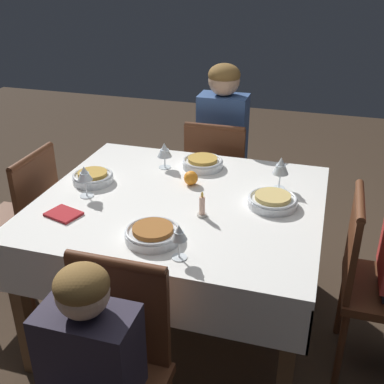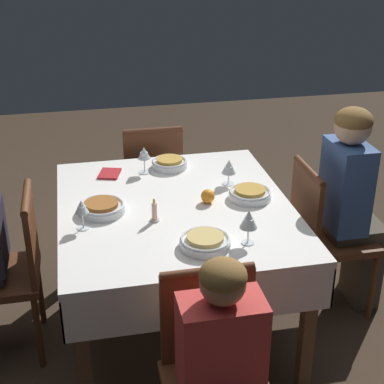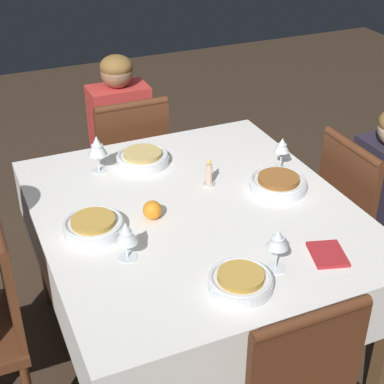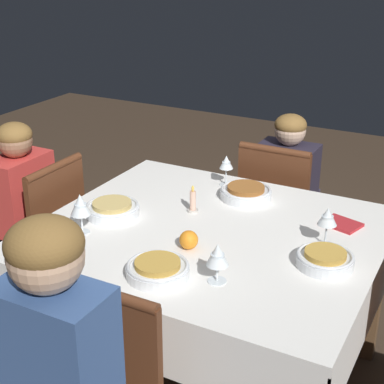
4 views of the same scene
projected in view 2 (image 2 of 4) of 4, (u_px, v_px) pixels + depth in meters
ground_plane at (177, 325)px, 3.24m from camera, size 8.00×8.00×0.00m
dining_table at (175, 220)px, 2.96m from camera, size 1.30×1.15×0.74m
chair_south at (324, 231)px, 3.20m from camera, size 0.40×0.40×0.88m
chair_north at (11, 267)px, 2.88m from camera, size 0.40×0.40×0.88m
chair_west at (214, 369)px, 2.24m from camera, size 0.40×0.40×0.88m
chair_east at (152, 178)px, 3.82m from camera, size 0.40×0.40×0.88m
person_adult_denim at (352, 199)px, 3.15m from camera, size 0.30×0.34×1.18m
person_child_red at (225, 384)px, 2.06m from camera, size 0.33×0.30×1.04m
bowl_south at (250, 194)px, 2.98m from camera, size 0.22×0.22×0.06m
wine_glass_south at (229, 167)px, 3.11m from camera, size 0.08×0.08×0.14m
bowl_north at (102, 208)px, 2.84m from camera, size 0.23×0.23×0.06m
wine_glass_north at (82, 208)px, 2.67m from camera, size 0.06×0.06×0.14m
bowl_west at (205, 241)px, 2.55m from camera, size 0.22×0.22×0.06m
wine_glass_west at (249, 220)px, 2.54m from camera, size 0.08×0.08×0.16m
bowl_east at (169, 163)px, 3.34m from camera, size 0.20×0.20×0.06m
wine_glass_east at (144, 154)px, 3.24m from camera, size 0.07×0.07×0.15m
candle_centerpiece at (154, 213)px, 2.76m from camera, size 0.05×0.05×0.12m
orange_fruit at (208, 196)px, 2.94m from camera, size 0.07×0.07×0.07m
napkin_red_folded at (110, 174)px, 3.26m from camera, size 0.17×0.15×0.01m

